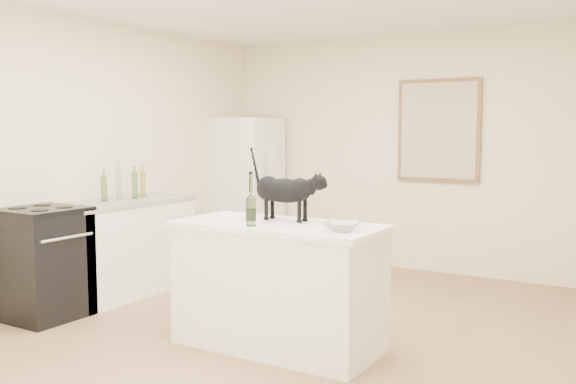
{
  "coord_description": "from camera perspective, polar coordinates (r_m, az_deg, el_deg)",
  "views": [
    {
      "loc": [
        2.46,
        -3.97,
        1.56
      ],
      "look_at": [
        0.15,
        -0.15,
        1.12
      ],
      "focal_mm": 39.6,
      "sensor_mm": 36.0,
      "label": 1
    }
  ],
  "objects": [
    {
      "name": "left_cabinets",
      "position": [
        6.24,
        -14.55,
        -4.99
      ],
      "size": [
        0.6,
        1.4,
        0.86
      ],
      "primitive_type": "cube",
      "color": "white",
      "rests_on": "floor"
    },
    {
      "name": "artwork_canvas",
      "position": [
        7.01,
        13.31,
        5.39
      ],
      "size": [
        0.82,
        0.0,
        1.02
      ],
      "primitive_type": "cube",
      "color": "beige",
      "rests_on": "wall_back"
    },
    {
      "name": "floor",
      "position": [
        4.92,
        -0.6,
        -12.85
      ],
      "size": [
        5.5,
        5.5,
        0.0
      ],
      "primitive_type": "plane",
      "color": "#94714F",
      "rests_on": "ground"
    },
    {
      "name": "wall_left",
      "position": [
        6.17,
        -18.7,
        2.91
      ],
      "size": [
        0.0,
        5.5,
        5.5
      ],
      "primitive_type": "plane",
      "rotation": [
        1.57,
        0.0,
        1.57
      ],
      "color": "beige",
      "rests_on": "ground"
    },
    {
      "name": "glass_bowl",
      "position": [
        4.15,
        4.83,
        -3.11
      ],
      "size": [
        0.31,
        0.31,
        0.06
      ],
      "primitive_type": "imported",
      "rotation": [
        0.0,
        0.0,
        0.27
      ],
      "color": "silver",
      "rests_on": "island_top"
    },
    {
      "name": "counter_bottle_cluster",
      "position": [
        6.22,
        -14.43,
        0.57
      ],
      "size": [
        0.12,
        0.54,
        0.29
      ],
      "color": "#1B521B",
      "rests_on": "left_countertop"
    },
    {
      "name": "fridge",
      "position": [
        7.74,
        -3.7,
        0.35
      ],
      "size": [
        0.68,
        0.68,
        1.7
      ],
      "primitive_type": "cube",
      "color": "white",
      "rests_on": "floor"
    },
    {
      "name": "fridge_paper",
      "position": [
        7.52,
        -1.57,
        3.3
      ],
      "size": [
        0.05,
        0.14,
        0.19
      ],
      "primitive_type": "cube",
      "rotation": [
        0.0,
        0.0,
        -0.34
      ],
      "color": "white",
      "rests_on": "fridge"
    },
    {
      "name": "wall_back",
      "position": [
        7.16,
        11.1,
        3.44
      ],
      "size": [
        4.5,
        0.0,
        4.5
      ],
      "primitive_type": "plane",
      "rotation": [
        1.57,
        0.0,
        0.0
      ],
      "color": "beige",
      "rests_on": "ground"
    },
    {
      "name": "wine_bottle",
      "position": [
        4.36,
        -3.36,
        -0.93
      ],
      "size": [
        0.07,
        0.07,
        0.33
      ],
      "primitive_type": "cylinder",
      "rotation": [
        0.0,
        0.0,
        0.05
      ],
      "color": "#2C5321",
      "rests_on": "island_top"
    },
    {
      "name": "stove",
      "position": [
        5.66,
        -21.13,
        -6.06
      ],
      "size": [
        0.6,
        0.6,
        0.9
      ],
      "primitive_type": "cube",
      "color": "black",
      "rests_on": "floor"
    },
    {
      "name": "left_countertop",
      "position": [
        6.18,
        -14.65,
        -0.88
      ],
      "size": [
        0.62,
        1.44,
        0.04
      ],
      "primitive_type": "cube",
      "color": "gray",
      "rests_on": "left_cabinets"
    },
    {
      "name": "black_cat",
      "position": [
        4.6,
        -0.33,
        -0.16
      ],
      "size": [
        0.56,
        0.17,
        0.39
      ],
      "primitive_type": null,
      "rotation": [
        0.0,
        0.0,
        0.0
      ],
      "color": "black",
      "rests_on": "island_top"
    },
    {
      "name": "artwork_frame",
      "position": [
        7.03,
        13.36,
        5.39
      ],
      "size": [
        0.9,
        0.03,
        1.1
      ],
      "primitive_type": "cube",
      "color": "brown",
      "rests_on": "wall_back"
    },
    {
      "name": "island_base",
      "position": [
        4.59,
        -0.87,
        -8.63
      ],
      "size": [
        1.44,
        0.67,
        0.86
      ],
      "primitive_type": "cube",
      "color": "white",
      "rests_on": "floor"
    },
    {
      "name": "island_top",
      "position": [
        4.5,
        -0.88,
        -3.07
      ],
      "size": [
        1.5,
        0.7,
        0.04
      ],
      "primitive_type": "cube",
      "color": "white",
      "rests_on": "island_base"
    }
  ]
}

